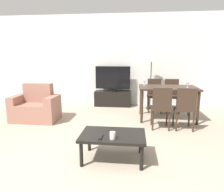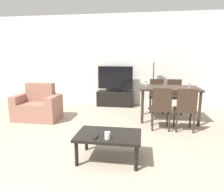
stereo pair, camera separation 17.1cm
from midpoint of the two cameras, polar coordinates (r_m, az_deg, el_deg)
ground_plane at (r=2.74m, az=-14.76°, el=-21.53°), size 18.00×18.00×0.00m
wall_back at (r=6.17m, az=-0.37°, el=10.11°), size 8.00×0.06×2.70m
armchair at (r=4.98m, az=-19.50°, el=-2.89°), size 1.03×0.61×0.85m
tv_stand at (r=6.01m, az=1.73°, el=-0.74°), size 1.08×0.37×0.45m
tv at (r=5.91m, az=1.76°, el=4.92°), size 1.02×0.32×0.74m
coffee_table at (r=2.89m, az=0.76°, el=-11.65°), size 0.91×0.59×0.39m
dining_table at (r=4.79m, az=17.01°, el=1.28°), size 1.32×0.81×0.78m
dining_chair_near at (r=4.11m, az=15.03°, el=-2.94°), size 0.40×0.40×0.87m
dining_chair_far at (r=5.55m, az=18.24°, el=0.48°), size 0.40×0.40×0.87m
dining_chair_near_right at (r=4.19m, az=21.34°, el=-3.08°), size 0.40×0.40×0.87m
dining_chair_far_left at (r=5.50m, az=13.48°, el=0.63°), size 0.40×0.40×0.87m
floor_lamp at (r=5.67m, az=12.81°, el=10.60°), size 0.39×0.39×1.64m
remote_primary at (r=2.76m, az=-2.83°, el=-11.52°), size 0.04×0.15×0.02m
cup_white_near at (r=2.69m, az=0.54°, el=-11.23°), size 0.08×0.08×0.10m
wine_glass_left at (r=4.77m, az=22.21°, el=3.32°), size 0.07×0.07×0.15m
wine_glass_center at (r=4.90m, az=10.63°, el=4.14°), size 0.07×0.07×0.15m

